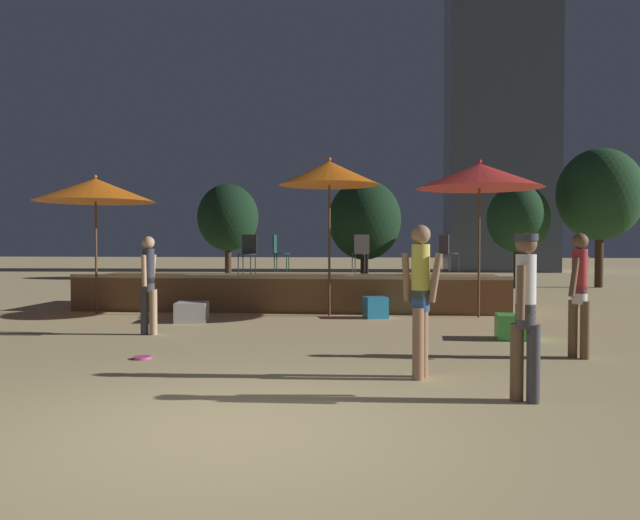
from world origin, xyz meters
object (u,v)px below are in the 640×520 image
(cube_seat_1, at_px, (375,307))
(cube_seat_2, at_px, (513,327))
(patio_umbrella_0, at_px, (329,173))
(bistro_chair_1, at_px, (361,250))
(person_1, at_px, (149,282))
(person_3, at_px, (580,291))
(background_tree_0, at_px, (600,195))
(cube_seat_0, at_px, (192,312))
(frisbee_disc, at_px, (142,358))
(patio_umbrella_2, at_px, (95,190))
(person_2, at_px, (421,294))
(patio_umbrella_1, at_px, (479,176))
(bistro_chair_3, at_px, (447,250))
(background_tree_2, at_px, (518,219))
(background_tree_3, at_px, (228,218))
(background_tree_1, at_px, (364,220))
(bistro_chair_0, at_px, (278,250))
(person_0, at_px, (526,308))
(bistro_chair_2, at_px, (248,250))

(cube_seat_1, relative_size, cube_seat_2, 0.99)
(patio_umbrella_0, distance_m, bistro_chair_1, 2.26)
(person_1, distance_m, person_3, 6.74)
(cube_seat_1, relative_size, background_tree_0, 0.11)
(bistro_chair_1, bearing_deg, cube_seat_0, 24.32)
(cube_seat_0, height_order, background_tree_0, background_tree_0)
(bistro_chair_1, xyz_separation_m, frisbee_disc, (-2.71, -6.60, -1.37))
(patio_umbrella_2, relative_size, cube_seat_1, 5.53)
(person_2, bearing_deg, patio_umbrella_2, -111.02)
(person_2, xyz_separation_m, background_tree_0, (7.07, 15.25, 2.25))
(person_2, bearing_deg, patio_umbrella_0, -144.92)
(person_1, bearing_deg, patio_umbrella_1, 32.61)
(patio_umbrella_0, bearing_deg, person_1, -132.98)
(bistro_chair_3, xyz_separation_m, background_tree_0, (5.94, 7.09, 1.83))
(patio_umbrella_1, height_order, bistro_chair_1, patio_umbrella_1)
(patio_umbrella_1, xyz_separation_m, patio_umbrella_2, (-8.27, -0.06, -0.23))
(cube_seat_1, bearing_deg, patio_umbrella_2, 177.64)
(patio_umbrella_0, height_order, bistro_chair_1, patio_umbrella_0)
(bistro_chair_3, relative_size, background_tree_0, 0.19)
(cube_seat_0, height_order, background_tree_2, background_tree_2)
(cube_seat_0, xyz_separation_m, bistro_chair_3, (5.28, 3.47, 1.20))
(cube_seat_2, height_order, person_1, person_1)
(person_3, height_order, bistro_chair_1, bistro_chair_1)
(patio_umbrella_0, relative_size, person_1, 2.02)
(patio_umbrella_2, relative_size, cube_seat_0, 4.46)
(cube_seat_0, bearing_deg, patio_umbrella_0, 26.42)
(person_2, bearing_deg, bistro_chair_3, -167.32)
(background_tree_3, bearing_deg, patio_umbrella_2, -88.42)
(cube_seat_2, bearing_deg, background_tree_0, 66.07)
(background_tree_2, xyz_separation_m, background_tree_3, (-11.24, 4.71, 0.28))
(patio_umbrella_1, height_order, cube_seat_1, patio_umbrella_1)
(background_tree_1, height_order, background_tree_3, background_tree_3)
(person_3, xyz_separation_m, bistro_chair_0, (-5.16, 6.31, 0.48))
(person_0, relative_size, background_tree_0, 0.34)
(person_2, distance_m, bistro_chair_3, 8.25)
(patio_umbrella_1, xyz_separation_m, person_1, (-5.93, -3.03, -2.04))
(patio_umbrella_2, bearing_deg, bistro_chair_0, 26.11)
(person_2, distance_m, bistro_chair_2, 7.71)
(cube_seat_2, height_order, person_3, person_3)
(person_0, distance_m, bistro_chair_3, 9.15)
(cube_seat_0, bearing_deg, patio_umbrella_2, 153.82)
(cube_seat_0, height_order, cube_seat_2, cube_seat_2)
(patio_umbrella_0, distance_m, cube_seat_1, 2.98)
(person_0, relative_size, bistro_chair_0, 1.84)
(person_2, height_order, background_tree_1, background_tree_1)
(frisbee_disc, bearing_deg, background_tree_1, 79.55)
(patio_umbrella_2, height_order, background_tree_0, background_tree_0)
(bistro_chair_0, bearing_deg, bistro_chair_3, -82.79)
(bistro_chair_2, xyz_separation_m, frisbee_disc, (-0.14, -6.04, -1.37))
(person_1, bearing_deg, background_tree_3, 104.97)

